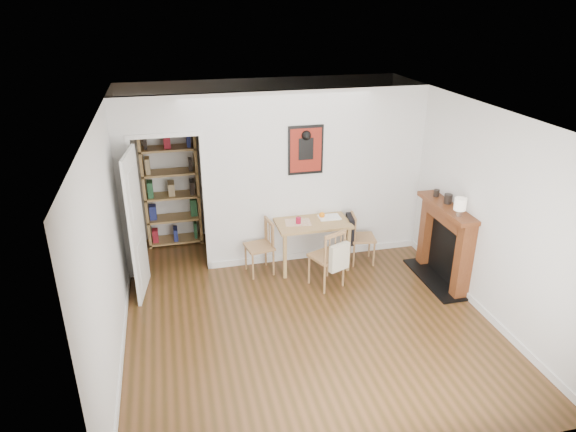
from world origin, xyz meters
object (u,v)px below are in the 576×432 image
object	(u,v)px
chair_front	(327,257)
chair_left	(259,247)
bookshelf	(171,184)
fireplace	(445,241)
red_glass	(298,220)
dining_table	(312,226)
mantel_lamp	(460,205)
chair_right	(361,237)
ceramic_jar_a	(448,199)
ceramic_jar_b	(436,193)
notebook	(329,217)
orange_fruit	(322,215)

from	to	relation	value
chair_front	chair_left	bearing A→B (deg)	145.60
bookshelf	fireplace	distance (m)	4.29
chair_front	red_glass	bearing A→B (deg)	114.79
dining_table	mantel_lamp	size ratio (longest dim) A/B	4.38
bookshelf	chair_right	bearing A→B (deg)	-26.64
chair_front	ceramic_jar_a	bearing A→B (deg)	-5.51
dining_table	ceramic_jar_b	world-z (taller)	ceramic_jar_b
chair_left	chair_front	size ratio (longest dim) A/B	0.93
mantel_lamp	ceramic_jar_a	world-z (taller)	mantel_lamp
chair_front	ceramic_jar_a	world-z (taller)	ceramic_jar_a
dining_table	notebook	world-z (taller)	notebook
notebook	ceramic_jar_a	bearing A→B (deg)	-30.41
mantel_lamp	fireplace	bearing A→B (deg)	75.93
mantel_lamp	ceramic_jar_a	size ratio (longest dim) A/B	1.84
chair_front	notebook	world-z (taller)	chair_front
dining_table	bookshelf	distance (m)	2.39
fireplace	red_glass	distance (m)	2.10
orange_fruit	ceramic_jar_a	bearing A→B (deg)	-29.43
chair_left	notebook	world-z (taller)	chair_left
dining_table	bookshelf	world-z (taller)	bookshelf
chair_right	fireplace	size ratio (longest dim) A/B	0.64
chair_right	chair_front	xyz separation A→B (m)	(-0.72, -0.55, 0.04)
chair_right	chair_front	size ratio (longest dim) A/B	0.90
red_glass	notebook	distance (m)	0.52
chair_front	mantel_lamp	distance (m)	1.89
chair_front	orange_fruit	world-z (taller)	chair_front
chair_left	orange_fruit	size ratio (longest dim) A/B	9.51
notebook	red_glass	bearing A→B (deg)	-169.11
chair_left	fireplace	bearing A→B (deg)	-17.86
orange_fruit	chair_right	bearing A→B (deg)	-14.74
red_glass	bookshelf	bearing A→B (deg)	142.53
chair_right	notebook	distance (m)	0.60
bookshelf	red_glass	world-z (taller)	bookshelf
chair_right	fireplace	xyz separation A→B (m)	(0.95, -0.78, 0.20)
chair_left	ceramic_jar_a	bearing A→B (deg)	-16.50
chair_left	mantel_lamp	xyz separation A→B (m)	(2.43, -1.18, 0.90)
chair_left	ceramic_jar_a	xyz separation A→B (m)	(2.51, -0.74, 0.81)
ceramic_jar_a	ceramic_jar_b	distance (m)	0.28
chair_front	bookshelf	bearing A→B (deg)	136.43
chair_right	ceramic_jar_b	world-z (taller)	ceramic_jar_b
dining_table	chair_front	size ratio (longest dim) A/B	1.22
dining_table	chair_right	world-z (taller)	chair_right
mantel_lamp	orange_fruit	bearing A→B (deg)	138.07
red_glass	mantel_lamp	size ratio (longest dim) A/B	0.39
bookshelf	red_glass	xyz separation A→B (m)	(1.75, -1.34, -0.24)
orange_fruit	notebook	bearing A→B (deg)	-14.70
ceramic_jar_a	ceramic_jar_b	bearing A→B (deg)	94.59
dining_table	red_glass	distance (m)	0.26
chair_left	orange_fruit	world-z (taller)	chair_left
ceramic_jar_b	chair_right	bearing A→B (deg)	154.88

